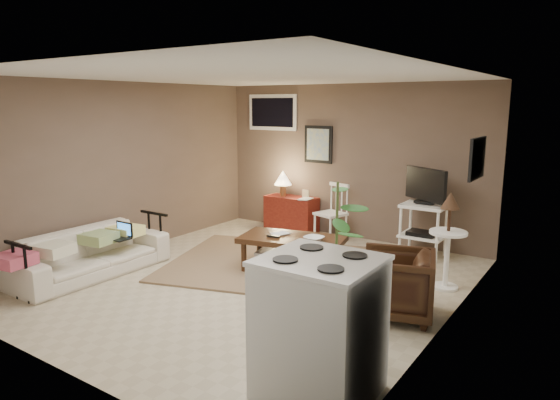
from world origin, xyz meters
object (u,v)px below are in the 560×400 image
Objects in this scene: spindle_chair at (331,214)px; armchair at (396,281)px; sofa at (90,246)px; side_table at (449,230)px; tv_stand at (424,210)px; red_console at (291,210)px; coffee_table at (292,251)px; potted_plant at (336,263)px; stove at (319,327)px.

spindle_chair is 2.86m from armchair.
spindle_chair is at bearing -155.68° from armchair.
side_table is (3.77, 2.00, 0.32)m from sofa.
side_table is (0.63, -1.05, 0.04)m from tv_stand.
spindle_chair is at bearing 177.76° from tv_stand.
coffee_table is at bearing -56.73° from red_console.
tv_stand reaches higher than spindle_chair.
sofa is 1.55× the size of tv_stand.
coffee_table is 2.17m from potted_plant.
potted_plant reaches higher than armchair.
tv_stand is at bearing 97.27° from stove.
spindle_chair is at bearing 100.90° from coffee_table.
potted_plant reaches higher than stove.
sofa is 3.34m from red_console.
potted_plant reaches higher than spindle_chair.
coffee_table is 1.39× the size of red_console.
tv_stand is 1.22m from side_table.
stove is (0.19, -0.61, -0.28)m from potted_plant.
tv_stand is at bearing 53.76° from coffee_table.
spindle_chair reaches higher than sofa.
spindle_chair is 0.84× the size of stove.
armchair is (2.72, -2.27, 0.02)m from red_console.
stove is at bearing -62.82° from spindle_chair.
spindle_chair reaches higher than coffee_table.
spindle_chair is 1.48m from tv_stand.
sofa is at bearing -135.89° from tv_stand.
potted_plant is 0.70m from stove.
tv_stand is (1.15, 1.57, 0.38)m from coffee_table.
side_table is at bearing -59.13° from tv_stand.
coffee_table is 1.66m from armchair.
stove is at bearing -54.57° from red_console.
potted_plant is 1.44× the size of stove.
potted_plant is at bearing 107.64° from stove.
stove reaches higher than red_console.
side_table is 1.11m from armchair.
potted_plant reaches higher than red_console.
coffee_table is at bearing -126.24° from tv_stand.
stove is at bearing -15.34° from armchair.
potted_plant is (0.28, -3.11, 0.14)m from tv_stand.
armchair is at bearing -78.47° from tv_stand.
side_table is at bearing -27.88° from spindle_chair.
spindle_chair is (0.83, -0.12, 0.07)m from red_console.
potted_plant is (1.74, -3.17, 0.39)m from spindle_chair.
armchair is at bearing 91.66° from stove.
sofa is at bearing -104.82° from red_console.
coffee_table is at bearing -53.42° from sofa.
potted_plant is (2.58, -3.28, 0.45)m from red_console.
tv_stand is at bearing 95.17° from potted_plant.
side_table reaches higher than coffee_table.
tv_stand is 2.16m from armchair.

